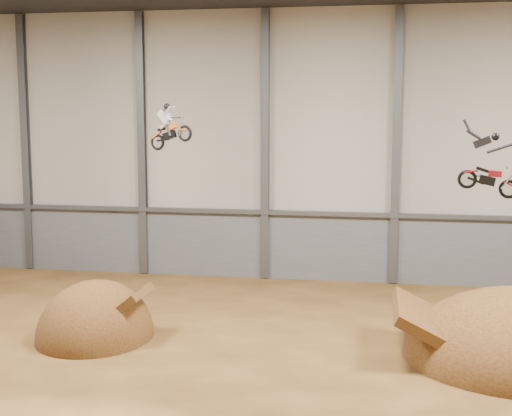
# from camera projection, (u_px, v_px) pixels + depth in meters

# --- Properties ---
(floor) EXTENTS (40.00, 40.00, 0.00)m
(floor) POSITION_uv_depth(u_px,v_px,m) (295.00, 389.00, 22.81)
(floor) COLOR #472D13
(floor) RESTS_ON ground
(back_wall) EXTENTS (40.00, 0.10, 14.00)m
(back_wall) POSITION_uv_depth(u_px,v_px,m) (330.00, 147.00, 36.48)
(back_wall) COLOR #A59F92
(back_wall) RESTS_ON ground
(lower_band_back) EXTENTS (39.80, 0.18, 3.50)m
(lower_band_back) POSITION_uv_depth(u_px,v_px,m) (328.00, 247.00, 37.11)
(lower_band_back) COLOR #585A60
(lower_band_back) RESTS_ON ground
(steel_rail) EXTENTS (39.80, 0.35, 0.20)m
(steel_rail) POSITION_uv_depth(u_px,v_px,m) (329.00, 214.00, 36.71)
(steel_rail) COLOR #47494F
(steel_rail) RESTS_ON lower_band_back
(steel_column_0) EXTENTS (0.40, 0.36, 13.90)m
(steel_column_0) POSITION_uv_depth(u_px,v_px,m) (26.00, 144.00, 39.10)
(steel_column_0) COLOR #47494F
(steel_column_0) RESTS_ON ground
(steel_column_1) EXTENTS (0.40, 0.36, 13.90)m
(steel_column_1) POSITION_uv_depth(u_px,v_px,m) (142.00, 145.00, 37.97)
(steel_column_1) COLOR #47494F
(steel_column_1) RESTS_ON ground
(steel_column_2) EXTENTS (0.40, 0.36, 13.90)m
(steel_column_2) POSITION_uv_depth(u_px,v_px,m) (265.00, 146.00, 36.85)
(steel_column_2) COLOR #47494F
(steel_column_2) RESTS_ON ground
(steel_column_3) EXTENTS (0.40, 0.36, 13.90)m
(steel_column_3) POSITION_uv_depth(u_px,v_px,m) (396.00, 147.00, 35.72)
(steel_column_3) COLOR #47494F
(steel_column_3) RESTS_ON ground
(takeoff_ramp) EXTENTS (4.50, 5.19, 4.50)m
(takeoff_ramp) POSITION_uv_depth(u_px,v_px,m) (96.00, 337.00, 28.04)
(takeoff_ramp) COLOR #3B220E
(takeoff_ramp) RESTS_ON ground
(fmx_rider_a) EXTENTS (2.62, 1.57, 2.36)m
(fmx_rider_a) POSITION_uv_depth(u_px,v_px,m) (173.00, 122.00, 28.77)
(fmx_rider_a) COLOR #E05621
(fmx_rider_b) EXTENTS (2.97, 1.16, 2.62)m
(fmx_rider_b) POSITION_uv_depth(u_px,v_px,m) (487.00, 159.00, 22.45)
(fmx_rider_b) COLOR #AD151E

